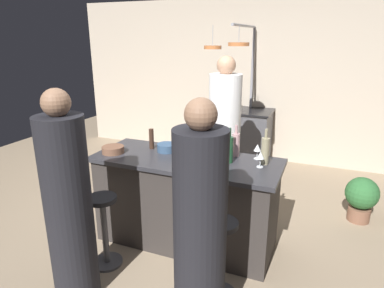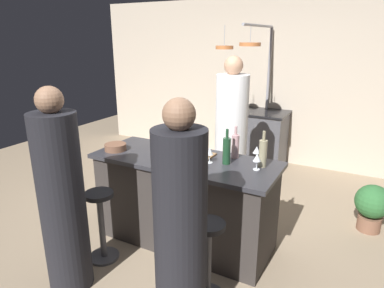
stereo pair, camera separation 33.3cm
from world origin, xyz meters
name	(u,v)px [view 2 (the right image)]	position (x,y,z in m)	size (l,w,h in m)	color
ground_plane	(185,240)	(0.00, 0.00, 0.00)	(9.00, 9.00, 0.00)	gray
back_wall	(271,82)	(0.00, 2.85, 1.30)	(6.40, 0.16, 2.60)	#BCAD99
kitchen_island	(185,200)	(0.00, 0.00, 0.45)	(1.80, 0.72, 0.90)	#332D2B
stove_range	(260,139)	(0.00, 2.45, 0.45)	(0.80, 0.64, 0.89)	#47474C
chef	(231,139)	(0.07, 1.00, 0.84)	(0.38, 0.38, 1.81)	white
bar_stool_left	(101,223)	(-0.53, -0.62, 0.38)	(0.28, 0.28, 0.68)	#4C4C51
guest_left	(62,201)	(-0.53, -1.02, 0.78)	(0.35, 0.35, 1.68)	black
bar_stool_right	(208,257)	(0.56, -0.62, 0.38)	(0.28, 0.28, 0.68)	#4C4C51
guest_right	(180,233)	(0.51, -0.96, 0.78)	(0.35, 0.35, 1.67)	black
overhead_pot_rack	(253,64)	(-0.05, 2.06, 1.64)	(0.60, 1.28, 2.17)	gray
potted_plant	(372,205)	(1.66, 1.12, 0.30)	(0.36, 0.36, 0.52)	brown
cutting_board	(197,155)	(0.07, 0.12, 0.91)	(0.32, 0.22, 0.02)	#997047
pepper_mill	(154,138)	(-0.45, 0.14, 1.01)	(0.05, 0.05, 0.21)	#382319
wine_bottle_green	(227,150)	(0.41, 0.05, 1.03)	(0.07, 0.07, 0.33)	#193D23
wine_bottle_rose	(235,146)	(0.42, 0.24, 1.02)	(0.07, 0.07, 0.31)	#B78C8E
wine_bottle_white	(263,153)	(0.72, 0.14, 1.03)	(0.07, 0.07, 0.33)	gray
wine_glass_near_left_guest	(257,158)	(0.70, 0.04, 1.01)	(0.07, 0.07, 0.15)	silver
wine_glass_by_chef	(210,152)	(0.26, 0.00, 1.01)	(0.07, 0.07, 0.15)	silver
wine_glass_near_right_guest	(257,151)	(0.63, 0.24, 1.01)	(0.07, 0.07, 0.15)	silver
mixing_bowl_blue	(168,147)	(-0.26, 0.12, 0.94)	(0.20, 0.20, 0.08)	#334C6B
mixing_bowl_wooden	(115,147)	(-0.74, -0.13, 0.93)	(0.22, 0.22, 0.07)	brown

